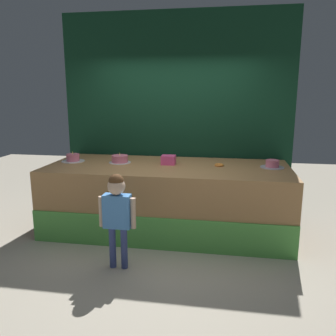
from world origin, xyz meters
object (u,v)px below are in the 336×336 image
at_px(donut, 219,165).
at_px(cake_center, 120,159).
at_px(cake_right, 272,164).
at_px(pink_box, 168,160).
at_px(child_figure, 117,208).
at_px(cake_left, 73,158).

bearing_deg(donut, cake_center, -179.67).
height_order(cake_center, cake_right, cake_center).
distance_m(donut, cake_center, 1.43).
bearing_deg(donut, pink_box, -179.93).
relative_size(child_figure, cake_right, 3.40).
bearing_deg(cake_right, cake_left, -179.06).
height_order(child_figure, cake_center, cake_center).
relative_size(donut, cake_right, 0.41).
height_order(donut, cake_right, cake_right).
bearing_deg(pink_box, cake_center, -179.41).
bearing_deg(pink_box, child_figure, -105.26).
distance_m(donut, cake_left, 2.15).
relative_size(child_figure, cake_left, 3.23).
height_order(donut, cake_left, cake_left).
xyz_separation_m(pink_box, cake_left, (-1.43, -0.03, -0.02)).
height_order(child_figure, pink_box, child_figure).
xyz_separation_m(cake_left, cake_right, (2.87, 0.05, -0.00)).
xyz_separation_m(donut, cake_right, (0.72, 0.02, 0.03)).
relative_size(child_figure, pink_box, 5.56).
distance_m(child_figure, cake_left, 1.69).
relative_size(pink_box, donut, 1.51).
bearing_deg(cake_left, child_figure, -49.71).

